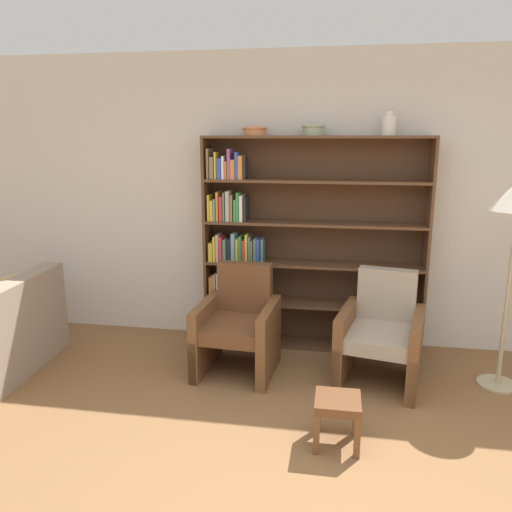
% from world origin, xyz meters
% --- Properties ---
extents(wall_back, '(12.00, 0.06, 2.75)m').
position_xyz_m(wall_back, '(0.00, 2.45, 1.38)').
color(wall_back, silver).
rests_on(wall_back, ground).
extents(bookshelf, '(2.04, 0.30, 1.99)m').
position_xyz_m(bookshelf, '(-0.39, 2.28, 0.98)').
color(bookshelf, brown).
rests_on(bookshelf, ground).
extents(bowl_olive, '(0.23, 0.23, 0.08)m').
position_xyz_m(bowl_olive, '(-0.73, 2.26, 2.03)').
color(bowl_olive, '#C67547').
rests_on(bowl_olive, bookshelf).
extents(bowl_slate, '(0.21, 0.21, 0.09)m').
position_xyz_m(bowl_slate, '(-0.21, 2.26, 2.04)').
color(bowl_slate, gray).
rests_on(bowl_slate, bookshelf).
extents(vase_tall, '(0.12, 0.12, 0.20)m').
position_xyz_m(vase_tall, '(0.44, 2.26, 2.08)').
color(vase_tall, silver).
rests_on(vase_tall, bookshelf).
extents(armchair_leather, '(0.68, 0.72, 0.90)m').
position_xyz_m(armchair_leather, '(-0.77, 1.65, 0.39)').
color(armchair_leather, brown).
rests_on(armchair_leather, ground).
extents(armchair_cushioned, '(0.77, 0.80, 0.90)m').
position_xyz_m(armchair_cushioned, '(0.42, 1.65, 0.39)').
color(armchair_cushioned, brown).
rests_on(armchair_cushioned, ground).
extents(footstool, '(0.29, 0.29, 0.33)m').
position_xyz_m(footstool, '(0.08, 0.67, 0.26)').
color(footstool, brown).
rests_on(footstool, ground).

